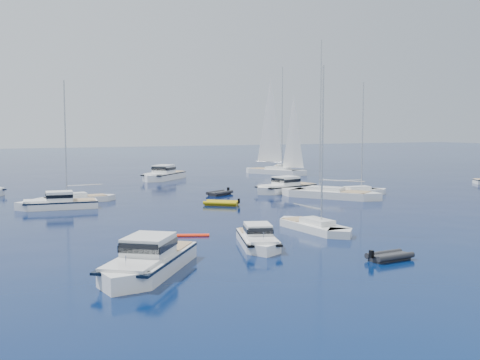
% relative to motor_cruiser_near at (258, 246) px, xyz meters
% --- Properties ---
extents(ground, '(400.00, 400.00, 0.00)m').
position_rel_motor_cruiser_near_xyz_m(ground, '(12.08, -3.88, 0.00)').
color(ground, '#071F49').
rests_on(ground, ground).
extents(motor_cruiser_near, '(4.52, 7.70, 1.93)m').
position_rel_motor_cruiser_near_xyz_m(motor_cruiser_near, '(0.00, 0.00, 0.00)').
color(motor_cruiser_near, white).
rests_on(motor_cruiser_near, ground).
extents(motor_cruiser_left, '(8.51, 9.69, 2.61)m').
position_rel_motor_cruiser_near_xyz_m(motor_cruiser_left, '(-8.80, -3.67, 0.00)').
color(motor_cruiser_left, silver).
rests_on(motor_cruiser_left, ground).
extents(motor_cruiser_centre, '(9.97, 5.32, 2.50)m').
position_rel_motor_cruiser_near_xyz_m(motor_cruiser_centre, '(18.05, 27.26, 0.00)').
color(motor_cruiser_centre, white).
rests_on(motor_cruiser_centre, ground).
extents(motor_cruiser_far_l, '(8.57, 3.48, 2.19)m').
position_rel_motor_cruiser_near_xyz_m(motor_cruiser_far_l, '(-9.33, 24.56, 0.00)').
color(motor_cruiser_far_l, white).
rests_on(motor_cruiser_far_l, ground).
extents(motor_cruiser_distant, '(9.93, 9.98, 2.83)m').
position_rel_motor_cruiser_near_xyz_m(motor_cruiser_distant, '(10.11, 50.31, 0.00)').
color(motor_cruiser_distant, white).
rests_on(motor_cruiser_distant, ground).
extents(sailboat_fore, '(2.81, 9.01, 13.08)m').
position_rel_motor_cruiser_near_xyz_m(sailboat_fore, '(6.65, 3.29, 0.00)').
color(sailboat_fore, silver).
rests_on(sailboat_fore, ground).
extents(sailboat_mid_r, '(9.87, 12.09, 18.39)m').
position_rel_motor_cruiser_near_xyz_m(sailboat_mid_r, '(19.81, 20.17, 0.00)').
color(sailboat_mid_r, silver).
rests_on(sailboat_mid_r, ground).
extents(sailboat_mid_l, '(9.18, 2.78, 13.35)m').
position_rel_motor_cruiser_near_xyz_m(sailboat_mid_l, '(-6.81, 28.97, 0.00)').
color(sailboat_mid_l, silver).
rests_on(sailboat_mid_l, ground).
extents(sailboat_centre, '(9.43, 2.87, 13.70)m').
position_rel_motor_cruiser_near_xyz_m(sailboat_centre, '(24.00, 21.11, 0.00)').
color(sailboat_centre, white).
rests_on(sailboat_centre, ground).
extents(sailboat_sails_r, '(9.01, 12.77, 18.73)m').
position_rel_motor_cruiser_near_xyz_m(sailboat_sails_r, '(30.68, 51.91, 0.00)').
color(sailboat_sails_r, white).
rests_on(sailboat_sails_r, ground).
extents(sailboat_sails_far, '(7.29, 10.24, 15.05)m').
position_rel_motor_cruiser_near_xyz_m(sailboat_sails_far, '(36.44, 59.83, 0.00)').
color(sailboat_sails_far, silver).
rests_on(sailboat_sails_far, ground).
extents(tender_yellow, '(4.12, 3.87, 0.95)m').
position_rel_motor_cruiser_near_xyz_m(tender_yellow, '(6.18, 19.82, 0.00)').
color(tender_yellow, '#C0A10B').
rests_on(tender_yellow, ground).
extents(tender_grey_near, '(2.98, 1.82, 0.95)m').
position_rel_motor_cruiser_near_xyz_m(tender_grey_near, '(5.26, -7.07, 0.00)').
color(tender_grey_near, black).
rests_on(tender_grey_near, ground).
extents(tender_grey_far, '(3.99, 3.41, 0.95)m').
position_rel_motor_cruiser_near_xyz_m(tender_grey_far, '(9.72, 28.21, 0.00)').
color(tender_grey_far, black).
rests_on(tender_grey_far, ground).
extents(kayak_orange, '(3.37, 1.83, 0.30)m').
position_rel_motor_cruiser_near_xyz_m(kayak_orange, '(-3.10, 5.52, 0.00)').
color(kayak_orange, red).
rests_on(kayak_orange, ground).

